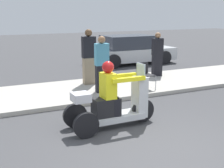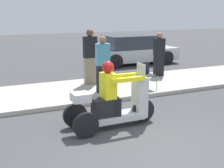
{
  "view_description": "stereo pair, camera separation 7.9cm",
  "coord_description": "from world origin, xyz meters",
  "px_view_note": "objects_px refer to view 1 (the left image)",
  "views": [
    {
      "loc": [
        -3.11,
        -4.42,
        2.55
      ],
      "look_at": [
        -0.26,
        1.51,
        0.99
      ],
      "focal_mm": 50.0,
      "sensor_mm": 36.0,
      "label": 1
    },
    {
      "loc": [
        -3.04,
        -4.45,
        2.55
      ],
      "look_at": [
        -0.26,
        1.51,
        0.99
      ],
      "focal_mm": 50.0,
      "sensor_mm": 36.0,
      "label": 2
    }
  ],
  "objects_px": {
    "spectator_by_tree": "(102,65)",
    "folding_chair_curbside": "(144,73)",
    "motorcycle_trike": "(113,104)",
    "parked_car_lot_right": "(130,50)",
    "spectator_far_back": "(157,55)",
    "spectator_near_curb": "(89,58)"
  },
  "relations": [
    {
      "from": "folding_chair_curbside",
      "to": "spectator_near_curb",
      "type": "bearing_deg",
      "value": 134.74
    },
    {
      "from": "motorcycle_trike",
      "to": "folding_chair_curbside",
      "type": "bearing_deg",
      "value": 46.1
    },
    {
      "from": "motorcycle_trike",
      "to": "spectator_far_back",
      "type": "distance_m",
      "value": 5.31
    },
    {
      "from": "spectator_by_tree",
      "to": "folding_chair_curbside",
      "type": "xyz_separation_m",
      "value": [
        1.39,
        -0.17,
        -0.31
      ]
    },
    {
      "from": "folding_chair_curbside",
      "to": "parked_car_lot_right",
      "type": "height_order",
      "value": "parked_car_lot_right"
    },
    {
      "from": "folding_chair_curbside",
      "to": "parked_car_lot_right",
      "type": "distance_m",
      "value": 5.44
    },
    {
      "from": "parked_car_lot_right",
      "to": "folding_chair_curbside",
      "type": "bearing_deg",
      "value": -114.05
    },
    {
      "from": "folding_chair_curbside",
      "to": "parked_car_lot_right",
      "type": "xyz_separation_m",
      "value": [
        2.22,
        4.97,
        0.03
      ]
    },
    {
      "from": "spectator_by_tree",
      "to": "folding_chair_curbside",
      "type": "bearing_deg",
      "value": -6.9
    },
    {
      "from": "motorcycle_trike",
      "to": "parked_car_lot_right",
      "type": "xyz_separation_m",
      "value": [
        4.44,
        7.28,
        0.11
      ]
    },
    {
      "from": "parked_car_lot_right",
      "to": "spectator_near_curb",
      "type": "bearing_deg",
      "value": -134.47
    },
    {
      "from": "spectator_by_tree",
      "to": "folding_chair_curbside",
      "type": "height_order",
      "value": "spectator_by_tree"
    },
    {
      "from": "spectator_by_tree",
      "to": "spectator_near_curb",
      "type": "distance_m",
      "value": 1.18
    },
    {
      "from": "spectator_near_curb",
      "to": "parked_car_lot_right",
      "type": "relative_size",
      "value": 0.43
    },
    {
      "from": "motorcycle_trike",
      "to": "spectator_near_curb",
      "type": "xyz_separation_m",
      "value": [
        0.89,
        3.66,
        0.46
      ]
    },
    {
      "from": "spectator_by_tree",
      "to": "folding_chair_curbside",
      "type": "relative_size",
      "value": 2.07
    },
    {
      "from": "spectator_by_tree",
      "to": "spectator_near_curb",
      "type": "xyz_separation_m",
      "value": [
        0.05,
        1.18,
        0.07
      ]
    },
    {
      "from": "motorcycle_trike",
      "to": "parked_car_lot_right",
      "type": "distance_m",
      "value": 8.53
    },
    {
      "from": "spectator_far_back",
      "to": "folding_chair_curbside",
      "type": "distance_m",
      "value": 2.11
    },
    {
      "from": "parked_car_lot_right",
      "to": "spectator_by_tree",
      "type": "bearing_deg",
      "value": -126.92
    },
    {
      "from": "spectator_by_tree",
      "to": "spectator_near_curb",
      "type": "height_order",
      "value": "spectator_near_curb"
    },
    {
      "from": "motorcycle_trike",
      "to": "spectator_by_tree",
      "type": "bearing_deg",
      "value": 71.37
    }
  ]
}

